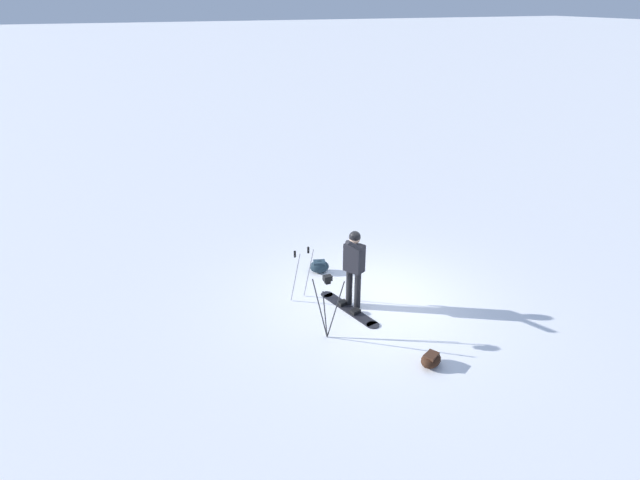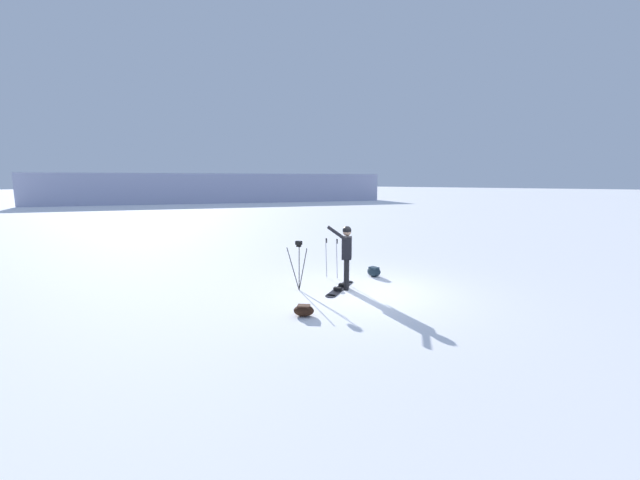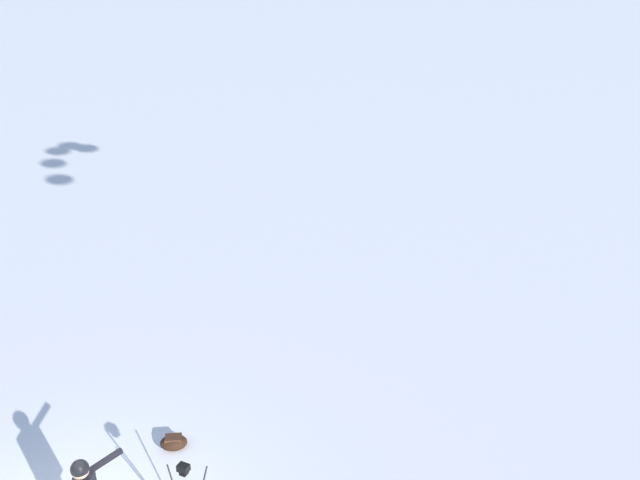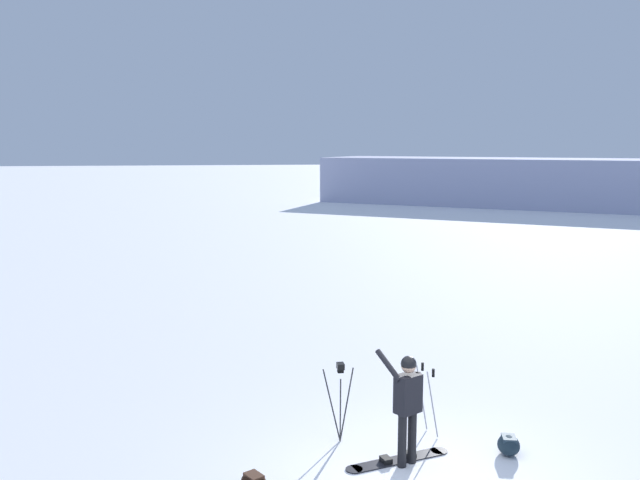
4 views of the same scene
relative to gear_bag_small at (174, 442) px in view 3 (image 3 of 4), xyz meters
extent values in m
sphere|color=tan|center=(-2.44, -0.42, 1.50)|extent=(0.23, 0.23, 0.23)
sphere|color=black|center=(-2.44, -0.42, 1.53)|extent=(0.25, 0.25, 0.25)
cylinder|color=black|center=(-2.16, -0.56, 1.47)|extent=(0.35, 0.53, 0.43)
cube|color=black|center=(-1.56, -1.41, 1.12)|extent=(0.10, 0.10, 0.06)
cube|color=black|center=(-1.56, -1.41, 1.20)|extent=(0.12, 0.16, 0.10)
ellipsoid|color=black|center=(0.00, 0.00, -0.01)|extent=(0.52, 0.57, 0.25)
cube|color=#402618|center=(0.00, 0.00, 0.08)|extent=(0.31, 0.34, 0.08)
camera|label=1|loc=(6.73, -4.96, 6.07)|focal=30.33mm
camera|label=2|loc=(6.67, 5.34, 2.91)|focal=22.16mm
camera|label=3|loc=(-7.72, -6.36, 7.94)|focal=39.44mm
camera|label=4|loc=(0.50, 9.22, 4.91)|focal=37.57mm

